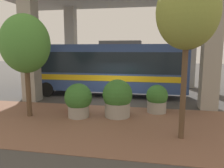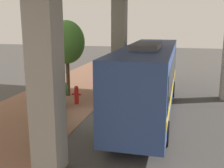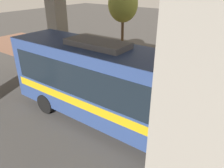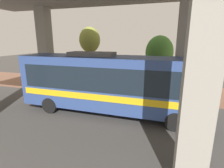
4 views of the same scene
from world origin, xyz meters
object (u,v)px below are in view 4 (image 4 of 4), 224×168
bus (109,81)px  planter_middle (129,82)px  planter_back (84,84)px  street_tree_near (159,52)px  fire_hydrant (136,88)px  planter_front (109,81)px  street_tree_far (90,40)px

bus → planter_middle: (-5.22, 0.15, -1.22)m
planter_back → street_tree_near: bearing=106.3°
fire_hydrant → street_tree_near: (-1.21, 1.67, 2.93)m
planter_back → planter_front: bearing=119.3°
planter_front → planter_middle: planter_front is taller
planter_front → planter_back: planter_front is taller
planter_front → street_tree_far: 4.99m
planter_front → planter_back: (1.06, -1.89, -0.18)m
planter_front → street_tree_near: bearing=99.7°
planter_middle → street_tree_far: (-1.73, -4.58, 3.64)m
bus → street_tree_far: size_ratio=1.92×
bus → street_tree_near: street_tree_near is taller
planter_back → bus: bearing=43.8°
street_tree_near → planter_back: bearing=-73.7°
planter_front → street_tree_far: size_ratio=0.32×
planter_front → bus: bearing=19.4°
bus → street_tree_near: (-5.52, 2.57, 1.43)m
fire_hydrant → planter_front: 2.66m
fire_hydrant → planter_back: 4.53m
planter_front → planter_middle: size_ratio=1.11×
planter_front → street_tree_near: (-0.73, 4.26, 2.58)m
bus → planter_back: (-3.73, -3.58, -1.33)m
planter_front → street_tree_far: bearing=-128.3°
planter_middle → street_tree_near: bearing=97.1°
bus → street_tree_near: size_ratio=2.27×
planter_middle → planter_front: bearing=-76.9°
planter_middle → bus: bearing=-1.6°
fire_hydrant → planter_back: (0.59, -4.49, 0.17)m
planter_back → street_tree_near: size_ratio=0.30×
planter_back → street_tree_far: (-3.22, -0.85, 3.75)m
planter_middle → planter_back: (1.49, -3.73, -0.12)m
street_tree_near → street_tree_far: size_ratio=0.84×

